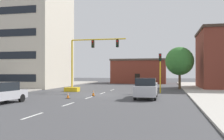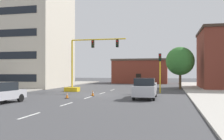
{
  "view_description": "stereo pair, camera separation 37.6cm",
  "coord_description": "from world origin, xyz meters",
  "px_view_note": "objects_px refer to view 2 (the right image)",
  "views": [
    {
      "loc": [
        7.71,
        -27.67,
        2.57
      ],
      "look_at": [
        0.53,
        5.39,
        2.83
      ],
      "focal_mm": 41.13,
      "sensor_mm": 36.0,
      "label": 1
    },
    {
      "loc": [
        8.08,
        -27.59,
        2.57
      ],
      "look_at": [
        0.53,
        5.39,
        2.83
      ],
      "focal_mm": 41.13,
      "sensor_mm": 36.0,
      "label": 2
    }
  ],
  "objects_px": {
    "tree_right_mid": "(180,61)",
    "sedan_silver_near_left": "(0,93)",
    "pickup_truck_silver": "(145,88)",
    "traffic_cone_roadside_a": "(67,95)",
    "traffic_signal_gantry": "(79,75)",
    "traffic_light_pole_right": "(160,64)",
    "traffic_cone_roadside_b": "(93,93)"
  },
  "relations": [
    {
      "from": "pickup_truck_silver",
      "to": "traffic_cone_roadside_a",
      "type": "height_order",
      "value": "pickup_truck_silver"
    },
    {
      "from": "traffic_light_pole_right",
      "to": "traffic_cone_roadside_a",
      "type": "relative_size",
      "value": 7.97
    },
    {
      "from": "sedan_silver_near_left",
      "to": "traffic_cone_roadside_a",
      "type": "height_order",
      "value": "sedan_silver_near_left"
    },
    {
      "from": "tree_right_mid",
      "to": "traffic_cone_roadside_b",
      "type": "distance_m",
      "value": 16.78
    },
    {
      "from": "traffic_signal_gantry",
      "to": "tree_right_mid",
      "type": "height_order",
      "value": "traffic_signal_gantry"
    },
    {
      "from": "traffic_light_pole_right",
      "to": "tree_right_mid",
      "type": "height_order",
      "value": "tree_right_mid"
    },
    {
      "from": "traffic_light_pole_right",
      "to": "tree_right_mid",
      "type": "xyz_separation_m",
      "value": [
        2.63,
        7.94,
        0.65
      ]
    },
    {
      "from": "traffic_light_pole_right",
      "to": "traffic_cone_roadside_a",
      "type": "bearing_deg",
      "value": -135.93
    },
    {
      "from": "traffic_light_pole_right",
      "to": "traffic_cone_roadside_a",
      "type": "distance_m",
      "value": 12.31
    },
    {
      "from": "traffic_signal_gantry",
      "to": "traffic_light_pole_right",
      "type": "bearing_deg",
      "value": -1.31
    },
    {
      "from": "traffic_light_pole_right",
      "to": "sedan_silver_near_left",
      "type": "distance_m",
      "value": 18.22
    },
    {
      "from": "traffic_light_pole_right",
      "to": "pickup_truck_silver",
      "type": "bearing_deg",
      "value": -99.92
    },
    {
      "from": "tree_right_mid",
      "to": "sedan_silver_near_left",
      "type": "relative_size",
      "value": 1.35
    },
    {
      "from": "tree_right_mid",
      "to": "sedan_silver_near_left",
      "type": "bearing_deg",
      "value": -125.22
    },
    {
      "from": "traffic_signal_gantry",
      "to": "traffic_light_pole_right",
      "type": "distance_m",
      "value": 10.52
    },
    {
      "from": "traffic_cone_roadside_a",
      "to": "traffic_cone_roadside_b",
      "type": "xyz_separation_m",
      "value": [
        1.7,
        2.89,
        0.01
      ]
    },
    {
      "from": "traffic_light_pole_right",
      "to": "traffic_cone_roadside_b",
      "type": "relative_size",
      "value": 7.72
    },
    {
      "from": "traffic_cone_roadside_a",
      "to": "traffic_light_pole_right",
      "type": "bearing_deg",
      "value": 44.07
    },
    {
      "from": "sedan_silver_near_left",
      "to": "traffic_cone_roadside_a",
      "type": "bearing_deg",
      "value": 52.73
    },
    {
      "from": "traffic_signal_gantry",
      "to": "traffic_light_pole_right",
      "type": "xyz_separation_m",
      "value": [
        10.43,
        -0.24,
        1.35
      ]
    },
    {
      "from": "pickup_truck_silver",
      "to": "traffic_cone_roadside_a",
      "type": "relative_size",
      "value": 9.01
    },
    {
      "from": "pickup_truck_silver",
      "to": "sedan_silver_near_left",
      "type": "bearing_deg",
      "value": -149.19
    },
    {
      "from": "traffic_light_pole_right",
      "to": "pickup_truck_silver",
      "type": "relative_size",
      "value": 0.88
    },
    {
      "from": "tree_right_mid",
      "to": "pickup_truck_silver",
      "type": "xyz_separation_m",
      "value": [
        -3.78,
        -14.49,
        -3.21
      ]
    },
    {
      "from": "tree_right_mid",
      "to": "traffic_cone_roadside_b",
      "type": "height_order",
      "value": "tree_right_mid"
    },
    {
      "from": "traffic_cone_roadside_b",
      "to": "tree_right_mid",
      "type": "bearing_deg",
      "value": 54.56
    },
    {
      "from": "traffic_signal_gantry",
      "to": "traffic_cone_roadside_b",
      "type": "distance_m",
      "value": 6.92
    },
    {
      "from": "pickup_truck_silver",
      "to": "traffic_cone_roadside_a",
      "type": "xyz_separation_m",
      "value": [
        -7.39,
        -1.71,
        -0.68
      ]
    },
    {
      "from": "traffic_cone_roadside_b",
      "to": "traffic_cone_roadside_a",
      "type": "bearing_deg",
      "value": -120.36
    },
    {
      "from": "traffic_light_pole_right",
      "to": "tree_right_mid",
      "type": "bearing_deg",
      "value": 71.67
    },
    {
      "from": "traffic_signal_gantry",
      "to": "tree_right_mid",
      "type": "relative_size",
      "value": 1.28
    },
    {
      "from": "traffic_signal_gantry",
      "to": "pickup_truck_silver",
      "type": "height_order",
      "value": "traffic_signal_gantry"
    }
  ]
}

